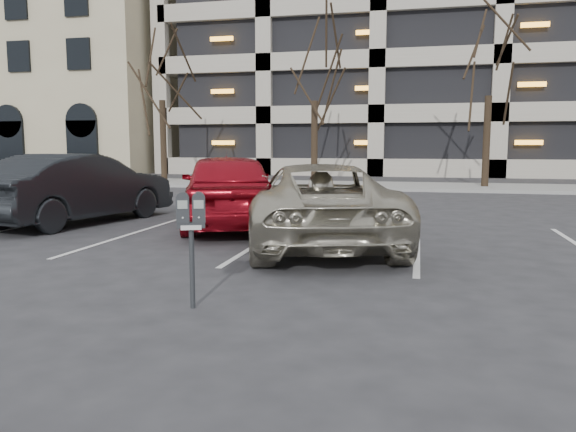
{
  "coord_description": "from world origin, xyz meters",
  "views": [
    {
      "loc": [
        1.39,
        -7.83,
        1.78
      ],
      "look_at": [
        0.0,
        -1.87,
        1.0
      ],
      "focal_mm": 35.0,
      "sensor_mm": 36.0,
      "label": 1
    }
  ],
  "objects_px": {
    "tree_a": "(161,48)",
    "car_red": "(227,189)",
    "tree_b": "(315,47)",
    "tree_c": "(491,37)",
    "parking_meter": "(191,222)",
    "suv_silver": "(318,204)",
    "car_dark": "(78,189)"
  },
  "relations": [
    {
      "from": "tree_a",
      "to": "car_dark",
      "type": "distance_m",
      "value": 14.1
    },
    {
      "from": "parking_meter",
      "to": "tree_a",
      "type": "bearing_deg",
      "value": 94.57
    },
    {
      "from": "tree_c",
      "to": "tree_b",
      "type": "bearing_deg",
      "value": 180.0
    },
    {
      "from": "car_red",
      "to": "tree_b",
      "type": "bearing_deg",
      "value": -109.86
    },
    {
      "from": "tree_c",
      "to": "parking_meter",
      "type": "bearing_deg",
      "value": -105.3
    },
    {
      "from": "tree_c",
      "to": "tree_a",
      "type": "bearing_deg",
      "value": 180.0
    },
    {
      "from": "tree_c",
      "to": "suv_silver",
      "type": "relative_size",
      "value": 1.44
    },
    {
      "from": "tree_c",
      "to": "car_dark",
      "type": "distance_m",
      "value": 16.92
    },
    {
      "from": "car_red",
      "to": "tree_a",
      "type": "bearing_deg",
      "value": -80.62
    },
    {
      "from": "tree_a",
      "to": "car_red",
      "type": "distance_m",
      "value": 15.26
    },
    {
      "from": "parking_meter",
      "to": "car_dark",
      "type": "bearing_deg",
      "value": 110.35
    },
    {
      "from": "suv_silver",
      "to": "tree_b",
      "type": "bearing_deg",
      "value": -95.75
    },
    {
      "from": "suv_silver",
      "to": "car_dark",
      "type": "distance_m",
      "value": 6.02
    },
    {
      "from": "car_red",
      "to": "car_dark",
      "type": "bearing_deg",
      "value": -18.26
    },
    {
      "from": "tree_c",
      "to": "suv_silver",
      "type": "bearing_deg",
      "value": -107.21
    },
    {
      "from": "tree_b",
      "to": "car_red",
      "type": "xyz_separation_m",
      "value": [
        0.34,
        -12.3,
        -5.01
      ]
    },
    {
      "from": "tree_b",
      "to": "car_dark",
      "type": "distance_m",
      "value": 13.84
    },
    {
      "from": "tree_b",
      "to": "suv_silver",
      "type": "relative_size",
      "value": 1.41
    },
    {
      "from": "tree_a",
      "to": "car_red",
      "type": "xyz_separation_m",
      "value": [
        7.34,
        -12.3,
        -5.25
      ]
    },
    {
      "from": "tree_a",
      "to": "parking_meter",
      "type": "distance_m",
      "value": 20.97
    },
    {
      "from": "tree_c",
      "to": "car_red",
      "type": "relative_size",
      "value": 1.71
    },
    {
      "from": "suv_silver",
      "to": "parking_meter",
      "type": "bearing_deg",
      "value": 64.87
    },
    {
      "from": "tree_a",
      "to": "tree_b",
      "type": "bearing_deg",
      "value": 0.0
    },
    {
      "from": "tree_a",
      "to": "suv_silver",
      "type": "xyz_separation_m",
      "value": [
        9.65,
        -14.03,
        -5.34
      ]
    },
    {
      "from": "tree_c",
      "to": "car_red",
      "type": "distance_m",
      "value": 14.9
    },
    {
      "from": "tree_b",
      "to": "car_dark",
      "type": "relative_size",
      "value": 1.68
    },
    {
      "from": "suv_silver",
      "to": "car_dark",
      "type": "height_order",
      "value": "car_dark"
    },
    {
      "from": "tree_b",
      "to": "parking_meter",
      "type": "xyz_separation_m",
      "value": [
        2.01,
        -18.23,
        -4.87
      ]
    },
    {
      "from": "tree_a",
      "to": "parking_meter",
      "type": "relative_size",
      "value": 6.72
    },
    {
      "from": "car_dark",
      "to": "parking_meter",
      "type": "bearing_deg",
      "value": 144.83
    },
    {
      "from": "tree_a",
      "to": "tree_c",
      "type": "relative_size",
      "value": 1.02
    },
    {
      "from": "parking_meter",
      "to": "car_dark",
      "type": "relative_size",
      "value": 0.26
    }
  ]
}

